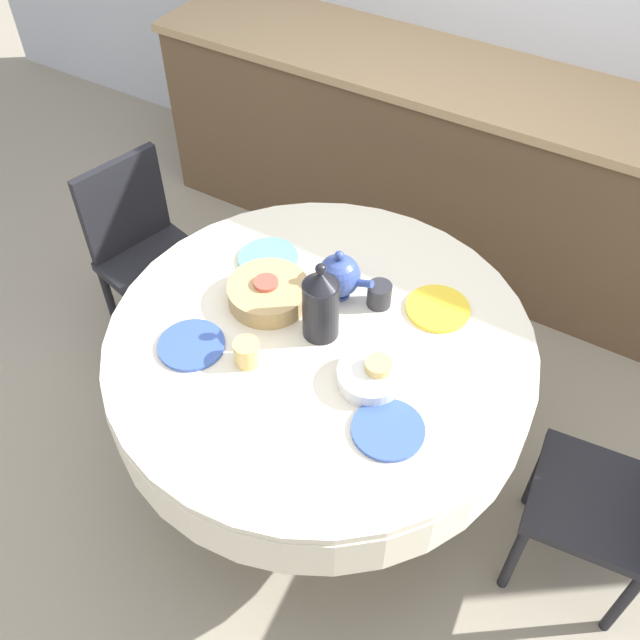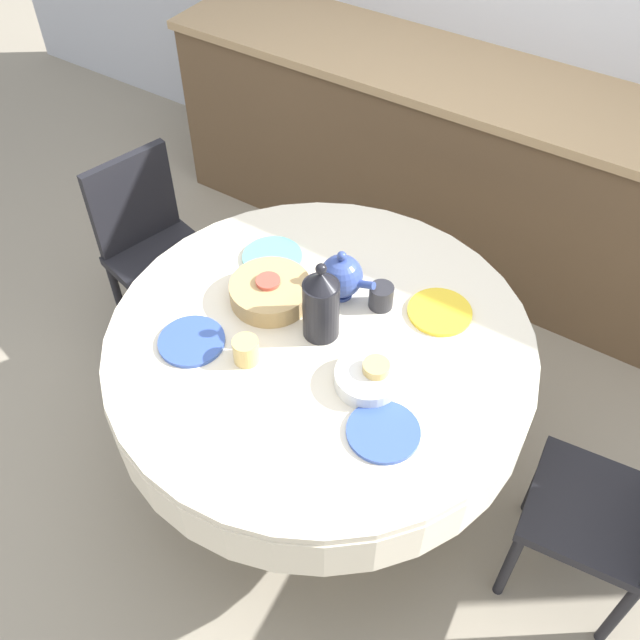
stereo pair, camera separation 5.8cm
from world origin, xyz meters
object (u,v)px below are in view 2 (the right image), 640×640
at_px(chair_left, 623,512).
at_px(coffee_carafe, 321,304).
at_px(chair_right, 154,244).
at_px(teapot, 342,276).

distance_m(chair_left, coffee_carafe, 1.12).
xyz_separation_m(chair_left, chair_right, (-2.04, 0.16, 0.00)).
height_order(chair_left, teapot, teapot).
bearing_deg(teapot, chair_left, -5.00).
xyz_separation_m(chair_left, coffee_carafe, (-1.04, -0.09, 0.40)).
bearing_deg(coffee_carafe, chair_left, 4.79).
height_order(chair_right, teapot, teapot).
bearing_deg(coffee_carafe, chair_right, 166.32).
xyz_separation_m(coffee_carafe, teapot, (-0.04, 0.18, -0.04)).
distance_m(chair_left, teapot, 1.14).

